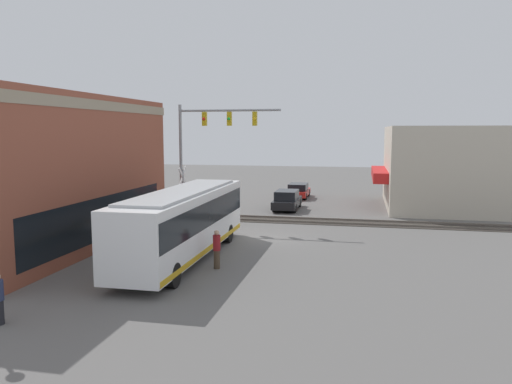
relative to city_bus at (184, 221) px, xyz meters
name	(u,v)px	position (x,y,z in m)	size (l,w,h in m)	color
ground_plane	(263,238)	(5.40, -2.80, -1.86)	(120.00, 120.00, 0.00)	#605E5B
brick_building	(13,172)	(0.94, 9.93, 2.13)	(16.46, 10.53, 7.98)	brown
shop_building	(437,167)	(20.21, -14.28, 1.39)	(12.41, 9.22, 6.52)	beige
city_bus	(184,221)	(0.00, 0.00, 0.00)	(12.24, 2.59, 3.36)	white
traffic_signal_gantry	(208,137)	(9.46, 1.71, 3.92)	(0.42, 6.89, 7.89)	gray
crossing_signal	(183,189)	(9.23, 3.46, 0.44)	(1.41, 1.18, 3.81)	gray
rail_track_near	(280,220)	(11.40, -2.80, -1.83)	(2.60, 60.00, 0.15)	#332D28
parked_car_black	(287,201)	(16.18, -2.60, -1.15)	(4.69, 1.82, 1.54)	black
parked_car_red	(298,191)	(23.27, -2.60, -1.22)	(4.37, 1.82, 1.36)	#B21E19
pedestrian_near_bus	(217,249)	(-1.31, -2.02, -0.96)	(0.34, 0.34, 1.75)	#473828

